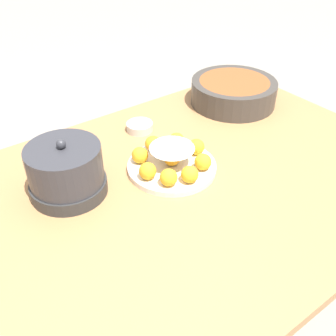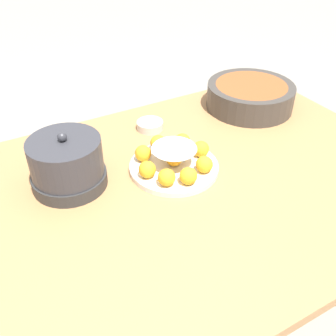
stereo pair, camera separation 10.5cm
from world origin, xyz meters
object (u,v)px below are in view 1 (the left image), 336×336
(cake_plate, at_px, (172,161))
(serving_bowl, at_px, (233,91))
(warming_pot, at_px, (66,171))
(sauce_bowl, at_px, (140,126))
(dining_table, at_px, (164,214))

(cake_plate, bearing_deg, serving_bowl, 24.68)
(warming_pot, bearing_deg, cake_plate, -16.10)
(serving_bowl, bearing_deg, sauce_bowl, 174.18)
(cake_plate, height_order, warming_pot, warming_pot)
(warming_pot, bearing_deg, sauce_bowl, 25.80)
(sauce_bowl, bearing_deg, warming_pot, -154.20)
(dining_table, relative_size, cake_plate, 5.91)
(sauce_bowl, distance_m, warming_pot, 0.36)
(dining_table, height_order, warming_pot, warming_pot)
(dining_table, xyz_separation_m, serving_bowl, (0.50, 0.26, 0.13))
(serving_bowl, distance_m, warming_pot, 0.71)
(sauce_bowl, relative_size, warming_pot, 0.43)
(serving_bowl, relative_size, warming_pot, 1.54)
(dining_table, xyz_separation_m, sauce_bowl, (0.12, 0.30, 0.10))
(serving_bowl, relative_size, sauce_bowl, 3.56)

